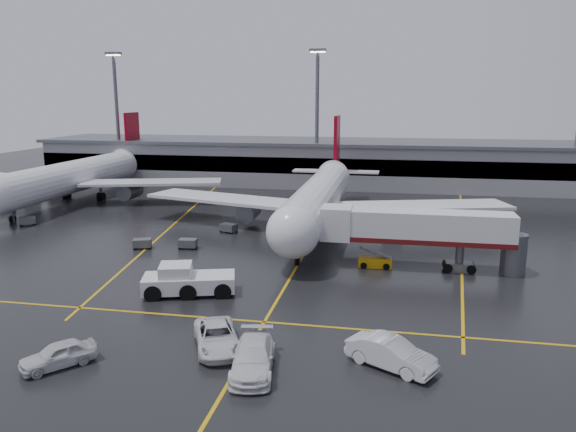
# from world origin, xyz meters

# --- Properties ---
(ground) EXTENTS (220.00, 220.00, 0.00)m
(ground) POSITION_xyz_m (0.00, 0.00, 0.00)
(ground) COLOR black
(ground) RESTS_ON ground
(apron_line_centre) EXTENTS (0.25, 90.00, 0.02)m
(apron_line_centre) POSITION_xyz_m (0.00, 0.00, 0.01)
(apron_line_centre) COLOR gold
(apron_line_centre) RESTS_ON ground
(apron_line_stop) EXTENTS (60.00, 0.25, 0.02)m
(apron_line_stop) POSITION_xyz_m (0.00, -22.00, 0.01)
(apron_line_stop) COLOR gold
(apron_line_stop) RESTS_ON ground
(apron_line_left) EXTENTS (9.99, 69.35, 0.02)m
(apron_line_left) POSITION_xyz_m (-20.00, 10.00, 0.01)
(apron_line_left) COLOR gold
(apron_line_left) RESTS_ON ground
(apron_line_right) EXTENTS (7.57, 69.64, 0.02)m
(apron_line_right) POSITION_xyz_m (18.00, 10.00, 0.01)
(apron_line_right) COLOR gold
(apron_line_right) RESTS_ON ground
(terminal) EXTENTS (122.00, 19.00, 8.60)m
(terminal) POSITION_xyz_m (0.00, 47.93, 4.32)
(terminal) COLOR gray
(terminal) RESTS_ON ground
(light_mast_left) EXTENTS (3.00, 1.20, 25.45)m
(light_mast_left) POSITION_xyz_m (-45.00, 42.00, 14.47)
(light_mast_left) COLOR #595B60
(light_mast_left) RESTS_ON ground
(light_mast_mid) EXTENTS (3.00, 1.20, 25.45)m
(light_mast_mid) POSITION_xyz_m (-5.00, 42.00, 14.47)
(light_mast_mid) COLOR #595B60
(light_mast_mid) RESTS_ON ground
(main_airliner) EXTENTS (48.80, 45.60, 14.10)m
(main_airliner) POSITION_xyz_m (0.00, 9.70, 4.21)
(main_airliner) COLOR silver
(main_airliner) RESTS_ON ground
(second_airliner) EXTENTS (48.80, 45.60, 14.10)m
(second_airliner) POSITION_xyz_m (-42.00, 21.70, 4.21)
(second_airliner) COLOR silver
(second_airliner) RESTS_ON ground
(jet_bridge) EXTENTS (19.90, 3.40, 6.05)m
(jet_bridge) POSITION_xyz_m (11.87, -6.00, 3.93)
(jet_bridge) COLOR silver
(jet_bridge) RESTS_ON ground
(pushback_tractor) EXTENTS (8.46, 5.30, 2.82)m
(pushback_tractor) POSITION_xyz_m (-8.09, -17.24, 1.12)
(pushback_tractor) COLOR silver
(pushback_tractor) RESTS_ON ground
(belt_loader) EXTENTS (3.38, 1.66, 2.12)m
(belt_loader) POSITION_xyz_m (7.80, -6.15, 0.52)
(belt_loader) COLOR #C78909
(belt_loader) RESTS_ON ground
(service_van_a) EXTENTS (5.05, 6.70, 1.69)m
(service_van_a) POSITION_xyz_m (-2.13, -27.02, 0.84)
(service_van_a) COLOR silver
(service_van_a) RESTS_ON ground
(service_van_b) EXTENTS (3.55, 6.67, 1.84)m
(service_van_b) POSITION_xyz_m (1.09, -29.60, 0.92)
(service_van_b) COLOR silver
(service_van_b) RESTS_ON ground
(service_van_c) EXTENTS (6.07, 4.61, 1.92)m
(service_van_c) POSITION_xyz_m (9.55, -27.47, 0.96)
(service_van_c) COLOR silver
(service_van_c) RESTS_ON ground
(service_van_d) EXTENTS (4.53, 4.81, 1.61)m
(service_van_d) POSITION_xyz_m (-11.26, -31.35, 0.80)
(service_van_d) COLOR silver
(service_van_d) RESTS_ON ground
(baggage_cart_a) EXTENTS (2.11, 1.48, 1.12)m
(baggage_cart_a) POSITION_xyz_m (-13.38, -3.20, 0.63)
(baggage_cart_a) COLOR #595B60
(baggage_cart_a) RESTS_ON ground
(baggage_cart_b) EXTENTS (2.32, 1.89, 1.12)m
(baggage_cart_b) POSITION_xyz_m (-18.48, -4.14, 0.63)
(baggage_cart_b) COLOR #595B60
(baggage_cart_b) RESTS_ON ground
(baggage_cart_c) EXTENTS (2.32, 1.90, 1.12)m
(baggage_cart_c) POSITION_xyz_m (-11.06, 5.05, 0.63)
(baggage_cart_c) COLOR #595B60
(baggage_cart_c) RESTS_ON ground
(baggage_cart_d) EXTENTS (2.36, 2.01, 1.12)m
(baggage_cart_d) POSITION_xyz_m (-46.85, 10.24, 0.63)
(baggage_cart_d) COLOR #595B60
(baggage_cart_d) RESTS_ON ground
(baggage_cart_e) EXTENTS (2.38, 2.20, 1.12)m
(baggage_cart_e) POSITION_xyz_m (-38.88, 3.85, 0.63)
(baggage_cart_e) COLOR #595B60
(baggage_cart_e) RESTS_ON ground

